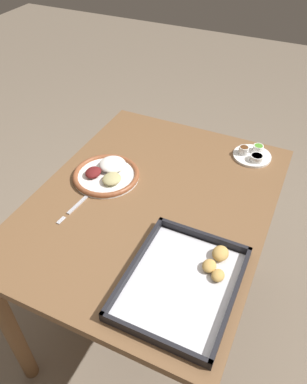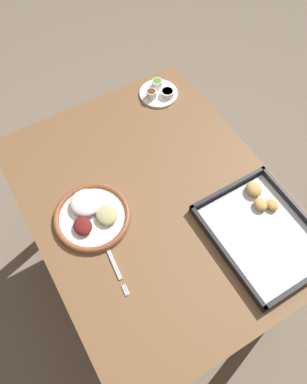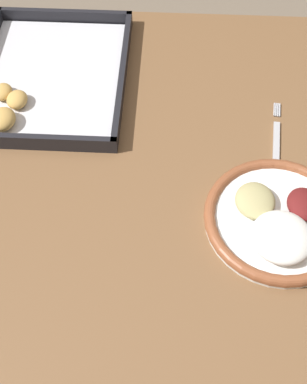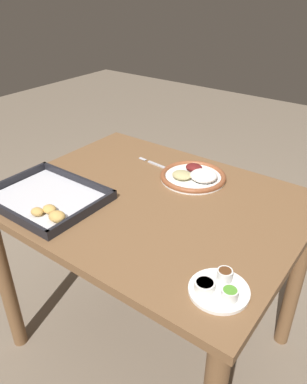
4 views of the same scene
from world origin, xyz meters
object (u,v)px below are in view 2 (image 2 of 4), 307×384
object	(u,v)px
fork	(112,260)
saucer_plate	(159,92)
baking_tray	(262,229)
dinner_plate	(92,215)

from	to	relation	value
fork	saucer_plate	bearing A→B (deg)	142.91
baking_tray	fork	bearing A→B (deg)	-108.96
dinner_plate	fork	world-z (taller)	dinner_plate
saucer_plate	baking_tray	size ratio (longest dim) A/B	0.40
dinner_plate	saucer_plate	world-z (taller)	dinner_plate
saucer_plate	baking_tray	xyz separation A→B (m)	(0.68, -0.03, -0.00)
saucer_plate	baking_tray	distance (m)	0.68
fork	baking_tray	distance (m)	0.49
dinner_plate	saucer_plate	xyz separation A→B (m)	(-0.36, 0.47, -0.00)
dinner_plate	saucer_plate	bearing A→B (deg)	127.18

